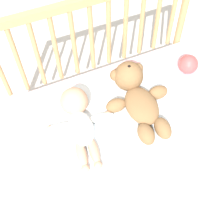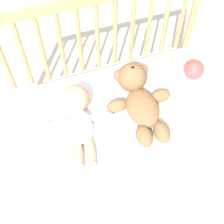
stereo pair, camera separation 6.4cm
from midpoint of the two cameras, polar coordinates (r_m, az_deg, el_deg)
The scene contains 7 objects.
ground_plane at distance 1.85m, azimuth -1.07°, elevation -9.48°, with size 12.00×12.00×0.00m, color silver.
crib_mattress at distance 1.63m, azimuth -1.20°, elevation -5.91°, with size 1.10×0.60×0.49m.
crib_rail at distance 1.50m, azimuth -6.45°, elevation 11.33°, with size 1.10×0.04×0.90m.
blanket at distance 1.41m, azimuth -1.07°, elevation -1.64°, with size 0.80×0.52×0.01m.
teddy_bear at distance 1.43m, azimuth 3.28°, elevation 3.16°, with size 0.31×0.42×0.14m.
baby at distance 1.37m, azimuth -7.45°, elevation -1.21°, with size 0.32×0.39×0.13m.
toy_ball at distance 1.59m, azimuth 12.66°, elevation 8.47°, with size 0.10×0.10×0.10m.
Camera 1 is at (-0.31, -0.70, 1.68)m, focal length 50.00 mm.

